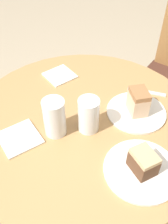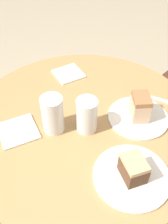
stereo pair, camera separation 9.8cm
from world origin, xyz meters
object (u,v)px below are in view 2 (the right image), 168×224
Objects in this scene: glass_water at (53,116)px; glass_lemonade at (87,117)px; cake_slice_far at (133,168)px; plate_far at (132,176)px; cake_slice_near at (140,107)px; plate_near at (138,117)px.

glass_lemonade is at bearing 50.06° from glass_water.
cake_slice_far is 0.33m from glass_water.
plate_far is at bearing -6.27° from glass_lemonade.
cake_slice_near is 1.02× the size of cake_slice_far.
cake_slice_far is at bearing -52.96° from plate_near.
glass_lemonade reaches higher than plate_near.
plate_far is 1.79× the size of glass_lemonade.
glass_water is at bearing -168.68° from cake_slice_far.
glass_lemonade is at bearing 173.73° from cake_slice_far.
glass_water reaches higher than cake_slice_far.
cake_slice_near is 0.32m from glass_water.
glass_lemonade is (-0.09, -0.19, 0.06)m from plate_near.
cake_slice_near is 0.21m from glass_lemonade.
glass_water is (-0.08, -0.09, 0.01)m from glass_lemonade.
cake_slice_near is at bearing 0.00° from plate_near.
glass_lemonade reaches higher than cake_slice_far.
glass_water is (-0.33, -0.07, 0.02)m from cake_slice_far.
plate_far is at bearing 11.32° from glass_water.
cake_slice_far is (0.00, 0.00, 0.04)m from plate_far.
cake_slice_near is (0.00, 0.00, 0.05)m from plate_near.
glass_lemonade is at bearing 173.73° from plate_far.
cake_slice_far is 0.75× the size of glass_lemonade.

